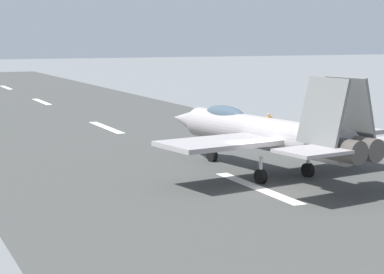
% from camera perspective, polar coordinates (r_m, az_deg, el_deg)
% --- Properties ---
extents(ground_plane, '(400.00, 400.00, 0.00)m').
position_cam_1_polar(ground_plane, '(35.18, 5.53, -4.20)').
color(ground_plane, slate).
extents(runway_strip, '(240.00, 26.00, 0.02)m').
position_cam_1_polar(runway_strip, '(35.16, 5.55, -4.19)').
color(runway_strip, '#40413E').
rests_on(runway_strip, ground).
extents(fighter_jet, '(17.24, 13.45, 5.54)m').
position_cam_1_polar(fighter_jet, '(38.40, 5.81, 0.41)').
color(fighter_jet, '#9B9596').
rests_on(fighter_jet, ground).
extents(crew_person, '(0.31, 0.70, 1.56)m').
position_cam_1_polar(crew_person, '(55.11, 6.12, 1.09)').
color(crew_person, '#1E2338').
rests_on(crew_person, ground).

